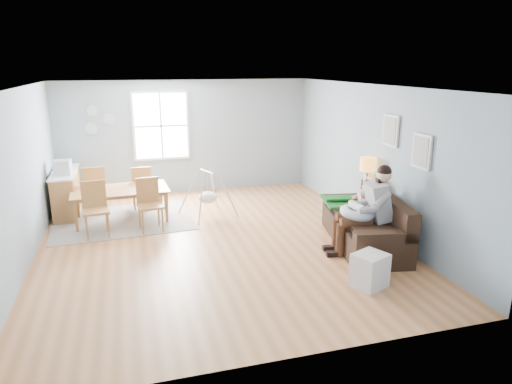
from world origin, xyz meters
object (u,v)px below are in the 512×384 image
object	(u,v)px
dining_table	(121,205)
chair_sw	(95,205)
storage_cube	(369,270)
chair_se	(149,200)
floor_lamp	(367,171)
chair_nw	(94,187)
toddler	(361,200)
counter	(67,192)
baby_swing	(208,197)
sofa	(368,227)
chair_ne	(142,185)
father	(368,207)
monitor	(62,167)

from	to	relation	value
dining_table	chair_sw	xyz separation A→B (m)	(-0.44, -0.69, 0.25)
storage_cube	chair_se	xyz separation A→B (m)	(-2.84, 3.26, 0.32)
floor_lamp	chair_nw	bearing A→B (deg)	153.32
toddler	dining_table	bearing A→B (deg)	151.01
chair_sw	chair_se	bearing A→B (deg)	3.61
storage_cube	chair_sw	distance (m)	4.98
counter	baby_swing	size ratio (longest dim) A/B	1.36
chair_se	toddler	bearing A→B (deg)	-24.60
sofa	baby_swing	size ratio (longest dim) A/B	1.99
chair_nw	baby_swing	bearing A→B (deg)	-20.73
chair_nw	counter	xyz separation A→B (m)	(-0.58, 0.23, -0.13)
floor_lamp	dining_table	size ratio (longest dim) A/B	0.76
floor_lamp	chair_ne	distance (m)	4.75
toddler	chair_sw	size ratio (longest dim) A/B	0.87
dining_table	counter	world-z (taller)	counter
chair_nw	counter	bearing A→B (deg)	158.26
sofa	chair_sw	size ratio (longest dim) A/B	2.36
floor_lamp	chair_ne	world-z (taller)	floor_lamp
father	storage_cube	size ratio (longest dim) A/B	2.66
chair_ne	chair_se	bearing A→B (deg)	-86.37
chair_sw	chair_ne	distance (m)	1.64
father	dining_table	distance (m)	4.82
father	chair_ne	world-z (taller)	father
father	baby_swing	bearing A→B (deg)	130.90
chair_sw	chair_ne	xyz separation A→B (m)	(0.88, 1.39, -0.04)
father	chair_se	bearing A→B (deg)	147.83
dining_table	counter	xyz separation A→B (m)	(-1.10, 0.86, 0.13)
father	chair_se	distance (m)	4.02
sofa	dining_table	size ratio (longest dim) A/B	1.28
chair_se	counter	xyz separation A→B (m)	(-1.62, 1.49, -0.11)
chair_ne	monitor	xyz separation A→B (m)	(-1.52, -0.15, 0.51)
father	chair_nw	distance (m)	5.59
dining_table	chair_nw	xyz separation A→B (m)	(-0.52, 0.63, 0.26)
chair_se	baby_swing	xyz separation A→B (m)	(1.19, 0.41, -0.14)
toddler	storage_cube	distance (m)	1.86
dining_table	counter	size ratio (longest dim) A/B	1.15
floor_lamp	counter	bearing A→B (deg)	153.82
sofa	chair_se	size ratio (longest dim) A/B	2.40
toddler	chair_nw	xyz separation A→B (m)	(-4.59, 2.88, -0.17)
chair_sw	chair_se	xyz separation A→B (m)	(0.97, 0.06, -0.01)
sofa	father	bearing A→B (deg)	-124.46
floor_lamp	baby_swing	xyz separation A→B (m)	(-2.69, 1.63, -0.74)
father	storage_cube	distance (m)	1.37
dining_table	chair_se	xyz separation A→B (m)	(0.52, -0.63, 0.24)
toddler	chair_ne	bearing A→B (deg)	140.92
chair_nw	floor_lamp	bearing A→B (deg)	-26.68
toddler	chair_se	distance (m)	3.91
storage_cube	baby_swing	distance (m)	4.03
father	chair_ne	bearing A→B (deg)	135.15
sofa	chair_nw	xyz separation A→B (m)	(-4.64, 3.10, 0.27)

